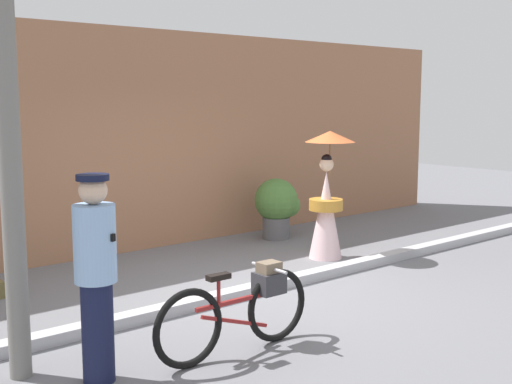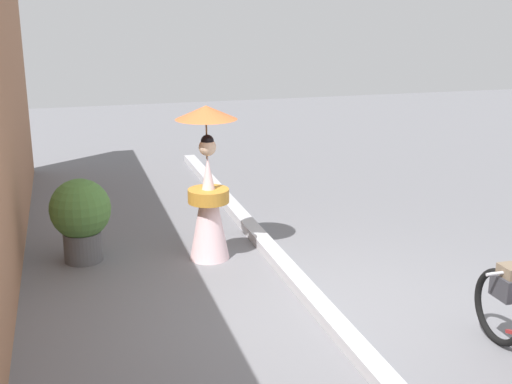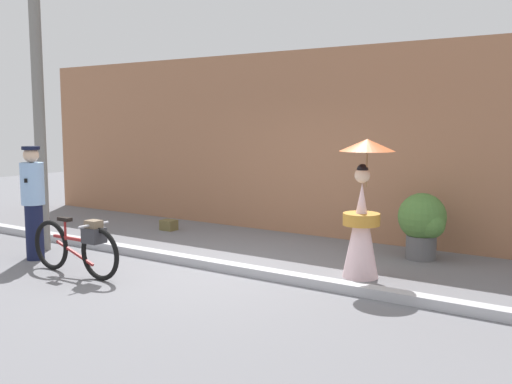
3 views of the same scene
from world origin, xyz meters
TOP-DOWN VIEW (x-y plane):
  - ground_plane at (0.00, 0.00)m, footprint 30.00×30.00m
  - building_wall at (0.00, 3.11)m, footprint 14.00×0.40m
  - sidewalk_curb at (0.00, 0.00)m, footprint 14.00×0.20m
  - bicycle_near_officer at (-1.35, -1.30)m, footprint 1.71×0.48m
  - person_officer at (-2.64, -1.05)m, footprint 0.34×0.36m
  - person_with_parasol at (1.86, 0.74)m, footprint 0.72×0.72m
  - potted_plant_by_door at (2.22, 2.19)m, footprint 0.74×0.72m
  - utility_pole at (-3.10, -0.55)m, footprint 0.18×0.18m

SIDE VIEW (x-z plane):
  - ground_plane at x=0.00m, z-range 0.00..0.00m
  - sidewalk_curb at x=0.00m, z-range 0.00..0.12m
  - bicycle_near_officer at x=-1.35m, z-range 0.02..0.81m
  - potted_plant_by_door at x=2.22m, z-range 0.07..1.07m
  - person_with_parasol at x=1.86m, z-range -0.03..1.82m
  - person_officer at x=-2.64m, z-range 0.06..1.77m
  - building_wall at x=0.00m, z-range 0.00..3.35m
  - utility_pole at x=-3.10m, z-range 0.00..4.80m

